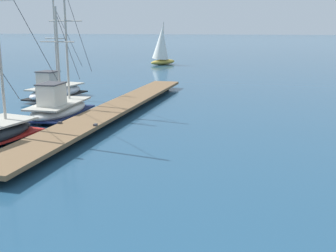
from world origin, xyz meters
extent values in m
cube|color=brown|center=(-6.77, 16.92, 0.37)|extent=(3.55, 20.52, 0.16)
cylinder|color=brown|center=(-7.21, 11.83, 0.15)|extent=(0.36, 0.36, 0.29)
cylinder|color=brown|center=(-6.77, 16.92, 0.15)|extent=(0.36, 0.36, 0.29)
cylinder|color=brown|center=(-6.33, 22.01, 0.15)|extent=(0.36, 0.36, 0.29)
cylinder|color=brown|center=(-5.89, 27.10, 0.15)|extent=(0.36, 0.36, 0.29)
cube|color=#333338|center=(-7.92, 12.92, 0.49)|extent=(0.14, 0.21, 0.08)
cube|color=#333338|center=(-6.32, 12.78, 0.49)|extent=(0.14, 0.21, 0.08)
ellipsoid|color=silver|center=(-11.73, 21.04, 0.40)|extent=(2.65, 4.77, 0.81)
cube|color=#B2AD9E|center=(-11.73, 21.04, 0.77)|extent=(2.36, 4.28, 0.08)
cube|color=black|center=(-11.73, 21.04, 0.22)|extent=(2.65, 4.68, 0.08)
cube|color=#B7B2A8|center=(-11.88, 20.38, 1.27)|extent=(1.21, 1.22, 0.92)
cube|color=#3D3D42|center=(-11.88, 20.38, 1.75)|extent=(1.30, 1.31, 0.06)
cylinder|color=#B2ADA3|center=(-11.68, 21.26, 3.38)|extent=(0.11, 0.11, 5.14)
cylinder|color=#B2ADA3|center=(-11.68, 21.26, 3.66)|extent=(1.49, 0.40, 0.06)
cylinder|color=#333338|center=(-11.37, 22.61, 3.63)|extent=(0.63, 2.61, 3.80)
cylinder|color=#333338|center=(-9.41, 13.70, 4.34)|extent=(0.82, 3.27, 4.79)
ellipsoid|color=silver|center=(-9.38, 16.13, 0.36)|extent=(2.17, 4.56, 0.72)
cube|color=#B2AD9E|center=(-9.38, 16.13, 0.68)|extent=(1.91, 4.10, 0.08)
cube|color=#19234C|center=(-9.38, 16.13, 0.20)|extent=(2.19, 4.47, 0.08)
cube|color=silver|center=(-9.41, 15.46, 1.22)|extent=(1.00, 1.32, 1.00)
cube|color=#3D3D42|center=(-9.41, 15.46, 1.74)|extent=(1.08, 1.43, 0.06)
cylinder|color=#B2ADA3|center=(-9.37, 16.35, 3.02)|extent=(0.11, 0.11, 4.60)
cylinder|color=#B2ADA3|center=(-9.37, 16.35, 3.67)|extent=(1.79, 0.13, 0.06)
cylinder|color=#333338|center=(-9.32, 17.59, 3.25)|extent=(0.12, 2.39, 3.41)
cylinder|color=#B2ADA3|center=(-9.33, 17.36, 3.71)|extent=(0.11, 0.11, 5.98)
cylinder|color=#B2ADA3|center=(-9.33, 17.36, 4.65)|extent=(1.79, 0.13, 0.06)
cylinder|color=#333338|center=(-9.26, 18.97, 4.01)|extent=(0.15, 3.11, 4.42)
ellipsoid|color=gold|center=(-9.47, 44.98, 0.30)|extent=(2.97, 3.63, 0.60)
cylinder|color=#B2ADA3|center=(-9.42, 45.06, 2.68)|extent=(0.08, 0.08, 4.17)
cone|color=silver|center=(-9.62, 44.77, 2.47)|extent=(2.83, 2.74, 3.71)
camera|label=1|loc=(-0.51, -3.41, 4.47)|focal=45.65mm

